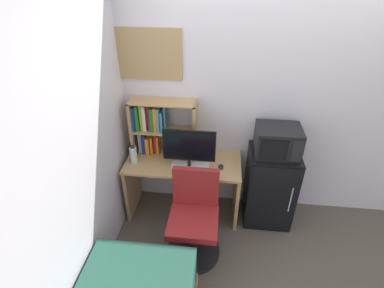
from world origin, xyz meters
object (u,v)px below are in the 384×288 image
(desk_chair, at_px, (194,221))
(monitor, at_px, (189,147))
(computer_mouse, at_px, (221,166))
(microwave, at_px, (278,141))
(mini_fridge, at_px, (269,187))
(hutch_bookshelf, at_px, (155,125))
(keyboard, at_px, (190,166))
(water_bottle, at_px, (133,155))
(wall_corkboard, at_px, (144,54))

(desk_chair, bearing_deg, monitor, 102.94)
(computer_mouse, xyz_separation_m, microwave, (0.55, 0.09, 0.30))
(monitor, bearing_deg, mini_fridge, 7.15)
(hutch_bookshelf, distance_m, keyboard, 0.58)
(computer_mouse, bearing_deg, monitor, -175.81)
(keyboard, distance_m, microwave, 0.93)
(monitor, distance_m, keyboard, 0.24)
(water_bottle, distance_m, microwave, 1.50)
(keyboard, distance_m, water_bottle, 0.62)
(mini_fridge, height_order, microwave, microwave)
(hutch_bookshelf, relative_size, computer_mouse, 8.58)
(water_bottle, bearing_deg, computer_mouse, 0.33)
(monitor, distance_m, computer_mouse, 0.40)
(mini_fridge, distance_m, desk_chair, 0.95)
(computer_mouse, xyz_separation_m, water_bottle, (-0.93, -0.01, 0.08))
(monitor, distance_m, water_bottle, 0.62)
(computer_mouse, relative_size, mini_fridge, 0.09)
(computer_mouse, relative_size, desk_chair, 0.09)
(computer_mouse, bearing_deg, microwave, 9.21)
(hutch_bookshelf, distance_m, computer_mouse, 0.84)
(keyboard, relative_size, water_bottle, 1.91)
(monitor, height_order, water_bottle, monitor)
(monitor, xyz_separation_m, water_bottle, (-0.60, 0.02, -0.15))
(water_bottle, bearing_deg, monitor, -1.81)
(keyboard, relative_size, microwave, 0.90)
(monitor, height_order, mini_fridge, monitor)
(water_bottle, xyz_separation_m, mini_fridge, (1.48, 0.09, -0.37))
(keyboard, bearing_deg, computer_mouse, 2.56)
(keyboard, xyz_separation_m, computer_mouse, (0.32, 0.01, 0.01))
(mini_fridge, bearing_deg, microwave, 89.97)
(computer_mouse, bearing_deg, hutch_bookshelf, 162.54)
(mini_fridge, distance_m, microwave, 0.59)
(monitor, distance_m, mini_fridge, 1.03)
(wall_corkboard, bearing_deg, monitor, -36.09)
(hutch_bookshelf, height_order, monitor, hutch_bookshelf)
(computer_mouse, bearing_deg, mini_fridge, 8.91)
(monitor, relative_size, computer_mouse, 6.55)
(mini_fridge, bearing_deg, monitor, -172.85)
(water_bottle, distance_m, mini_fridge, 1.53)
(hutch_bookshelf, xyz_separation_m, desk_chair, (0.50, -0.69, -0.67))
(keyboard, bearing_deg, water_bottle, 179.16)
(hutch_bookshelf, bearing_deg, water_bottle, -129.40)
(water_bottle, xyz_separation_m, microwave, (1.48, 0.09, 0.22))
(mini_fridge, bearing_deg, wall_corkboard, 169.93)
(hutch_bookshelf, xyz_separation_m, monitor, (0.41, -0.26, -0.09))
(microwave, height_order, wall_corkboard, wall_corkboard)
(mini_fridge, xyz_separation_m, desk_chair, (-0.78, -0.54, -0.06))
(computer_mouse, bearing_deg, desk_chair, -116.89)
(microwave, bearing_deg, monitor, -172.66)
(mini_fridge, bearing_deg, desk_chair, -145.24)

